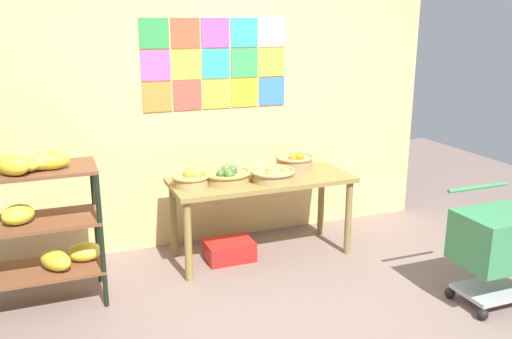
# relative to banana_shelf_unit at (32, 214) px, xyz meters

# --- Properties ---
(ground) EXTENTS (9.39, 9.39, 0.00)m
(ground) POSITION_rel_banana_shelf_unit_xyz_m (1.59, -0.94, -0.70)
(ground) COLOR #76625A
(back_wall_with_art) EXTENTS (4.22, 0.07, 2.89)m
(back_wall_with_art) POSITION_rel_banana_shelf_unit_xyz_m (1.59, 0.78, 0.74)
(back_wall_with_art) COLOR #E4BF74
(back_wall_with_art) RESTS_ON ground
(banana_shelf_unit) EXTENTS (0.99, 0.50, 1.17)m
(banana_shelf_unit) POSITION_rel_banana_shelf_unit_xyz_m (0.00, 0.00, 0.00)
(banana_shelf_unit) COLOR black
(banana_shelf_unit) RESTS_ON ground
(display_table) EXTENTS (1.56, 0.63, 0.71)m
(display_table) POSITION_rel_banana_shelf_unit_xyz_m (1.82, 0.24, -0.09)
(display_table) COLOR olive
(display_table) RESTS_ON ground
(fruit_basket_back_left) EXTENTS (0.34, 0.34, 0.17)m
(fruit_basket_back_left) POSITION_rel_banana_shelf_unit_xyz_m (2.19, 0.39, 0.07)
(fruit_basket_back_left) COLOR #A87C4F
(fruit_basket_back_left) RESTS_ON display_table
(fruit_basket_left) EXTENTS (0.38, 0.38, 0.13)m
(fruit_basket_left) POSITION_rel_banana_shelf_unit_xyz_m (1.87, 0.12, 0.06)
(fruit_basket_left) COLOR #A7874C
(fruit_basket_left) RESTS_ON display_table
(fruit_basket_back_right) EXTENTS (0.31, 0.31, 0.15)m
(fruit_basket_back_right) POSITION_rel_banana_shelf_unit_xyz_m (1.20, 0.24, 0.07)
(fruit_basket_back_right) COLOR #A98A4F
(fruit_basket_back_right) RESTS_ON display_table
(fruit_basket_centre) EXTENTS (0.41, 0.41, 0.15)m
(fruit_basket_centre) POSITION_rel_banana_shelf_unit_xyz_m (1.50, 0.23, 0.07)
(fruit_basket_centre) COLOR #A78449
(fruit_basket_centre) RESTS_ON display_table
(produce_crate_under_table) EXTENTS (0.41, 0.30, 0.17)m
(produce_crate_under_table) POSITION_rel_banana_shelf_unit_xyz_m (1.52, 0.25, -0.62)
(produce_crate_under_table) COLOR red
(produce_crate_under_table) RESTS_ON ground
(shopping_cart) EXTENTS (0.56, 0.48, 0.83)m
(shopping_cart) POSITION_rel_banana_shelf_unit_xyz_m (3.07, -1.16, -0.22)
(shopping_cart) COLOR black
(shopping_cart) RESTS_ON ground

